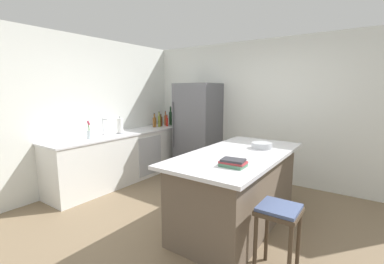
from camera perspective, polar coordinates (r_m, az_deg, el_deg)
name	(u,v)px	position (r m, az deg, el deg)	size (l,w,h in m)	color
ground_plane	(196,226)	(3.49, 0.81, -19.82)	(7.20, 7.20, 0.00)	#7A664C
wall_rear	(263,111)	(5.09, 15.32, 4.42)	(6.00, 0.10, 2.60)	silver
wall_left	(78,113)	(4.89, -23.65, 3.80)	(0.10, 6.00, 2.60)	silver
counter_run_left	(125,156)	(5.12, -14.46, -5.13)	(0.66, 2.90, 0.91)	silver
kitchen_island	(237,188)	(3.41, 9.89, -11.96)	(1.02, 2.10, 0.93)	brown
refrigerator	(198,129)	(5.34, 1.27, 0.75)	(0.80, 0.71, 1.82)	#56565B
bar_stool	(279,219)	(2.59, 18.36, -17.60)	(0.36, 0.36, 0.67)	#473828
sink_faucet	(104,126)	(4.80, -18.72, 1.15)	(0.15, 0.05, 0.30)	silver
flower_vase	(89,133)	(4.54, -21.53, -0.12)	(0.07, 0.07, 0.30)	silver
paper_towel_roll	(120,126)	(4.94, -15.45, 1.25)	(0.14, 0.14, 0.31)	gray
wine_bottle	(171,118)	(5.92, -4.68, 3.13)	(0.07, 0.07, 0.42)	#19381E
vinegar_bottle	(166,120)	(5.91, -5.79, 2.66)	(0.06, 0.06, 0.32)	#994C23
hot_sauce_bottle	(167,122)	(5.75, -5.47, 2.28)	(0.05, 0.05, 0.25)	red
syrup_bottle	(161,121)	(5.75, -6.82, 2.36)	(0.07, 0.07, 0.27)	#5B3319
olive_oil_bottle	(159,121)	(5.66, -7.17, 2.43)	(0.06, 0.06, 0.33)	olive
whiskey_bottle	(154,122)	(5.62, -8.18, 2.18)	(0.08, 0.08, 0.30)	brown
cookbook_stack	(233,163)	(2.68, 8.96, -6.68)	(0.27, 0.19, 0.08)	#4C7F60
mixing_bowl	(262,146)	(3.57, 14.98, -2.86)	(0.27, 0.27, 0.08)	#B2B5BA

